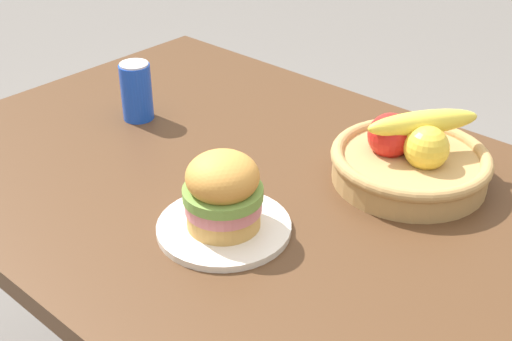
# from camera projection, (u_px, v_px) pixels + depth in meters

# --- Properties ---
(dining_table) EXTENTS (1.40, 0.90, 0.75)m
(dining_table) POSITION_uv_depth(u_px,v_px,m) (266.00, 232.00, 1.28)
(dining_table) COLOR #4C301C
(dining_table) RESTS_ON ground_plane
(plate) EXTENTS (0.22, 0.22, 0.01)m
(plate) POSITION_uv_depth(u_px,v_px,m) (224.00, 227.00, 1.11)
(plate) COLOR silver
(plate) RESTS_ON dining_table
(sandwich) EXTENTS (0.13, 0.13, 0.13)m
(sandwich) POSITION_uv_depth(u_px,v_px,m) (223.00, 191.00, 1.07)
(sandwich) COLOR tan
(sandwich) RESTS_ON plate
(soda_can) EXTENTS (0.07, 0.07, 0.13)m
(soda_can) POSITION_uv_depth(u_px,v_px,m) (136.00, 91.00, 1.44)
(soda_can) COLOR blue
(soda_can) RESTS_ON dining_table
(fruit_basket) EXTENTS (0.29, 0.29, 0.13)m
(fruit_basket) POSITION_uv_depth(u_px,v_px,m) (410.00, 159.00, 1.23)
(fruit_basket) COLOR tan
(fruit_basket) RESTS_ON dining_table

